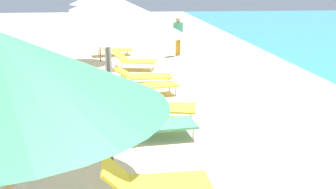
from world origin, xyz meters
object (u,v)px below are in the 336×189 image
(umbrella_fifth, at_px, (103,3))
(lounger_fifth_shoreside, at_px, (134,60))
(lounger_third_shoreside, at_px, (157,123))
(lounger_fourth_inland, at_px, (159,105))
(lounger_fifth_inland, at_px, (142,75))
(lounger_farthest_shoreside, at_px, (113,49))
(lounger_third_inland, at_px, (154,183))
(umbrella_fourth, at_px, (109,4))
(person_walking_near, at_px, (178,33))
(lounger_fourth_shoreside, at_px, (146,84))
(umbrella_third, at_px, (106,14))

(umbrella_fifth, height_order, lounger_fifth_shoreside, umbrella_fifth)
(lounger_third_shoreside, xyz_separation_m, lounger_fourth_inland, (0.14, 1.02, 0.02))
(lounger_fifth_inland, bearing_deg, lounger_farthest_shoreside, 100.67)
(umbrella_fifth, xyz_separation_m, lounger_fifth_inland, (1.06, -0.93, -1.97))
(lounger_third_inland, height_order, lounger_fifth_inland, lounger_third_inland)
(lounger_third_shoreside, relative_size, umbrella_fourth, 0.55)
(lounger_fourth_inland, relative_size, person_walking_near, 1.05)
(lounger_fifth_inland, height_order, person_walking_near, person_walking_near)
(lounger_farthest_shoreside, bearing_deg, lounger_third_inland, -96.64)
(lounger_fourth_shoreside, height_order, lounger_fourth_inland, lounger_fourth_shoreside)
(lounger_fourth_inland, bearing_deg, umbrella_fifth, 118.15)
(lounger_third_shoreside, relative_size, lounger_fourth_inland, 0.93)
(lounger_third_inland, xyz_separation_m, lounger_farthest_shoreside, (-0.71, 11.40, -0.08))
(lounger_third_inland, bearing_deg, lounger_fifth_shoreside, 88.96)
(lounger_fifth_inland, distance_m, person_walking_near, 4.81)
(umbrella_third, relative_size, person_walking_near, 1.82)
(lounger_third_inland, relative_size, lounger_farthest_shoreside, 0.94)
(umbrella_third, distance_m, lounger_fifth_inland, 5.85)
(umbrella_third, xyz_separation_m, lounger_fifth_inland, (0.77, 5.40, -2.13))
(lounger_fifth_shoreside, bearing_deg, lounger_third_shoreside, -74.50)
(person_walking_near, bearing_deg, lounger_fourth_shoreside, -65.22)
(umbrella_third, relative_size, umbrella_fifth, 1.11)
(lounger_fourth_shoreside, height_order, lounger_fifth_shoreside, lounger_fourth_shoreside)
(lounger_third_shoreside, xyz_separation_m, person_walking_near, (1.60, 8.64, 0.61))
(lounger_fifth_inland, bearing_deg, lounger_third_shoreside, -89.37)
(lounger_third_inland, xyz_separation_m, umbrella_fifth, (-0.85, 7.51, 1.90))
(lounger_fifth_shoreside, xyz_separation_m, lounger_farthest_shoreside, (-0.76, 2.79, -0.06))
(lounger_fourth_inland, xyz_separation_m, lounger_fifth_inland, (-0.18, 3.14, -0.06))
(lounger_third_inland, distance_m, lounger_fourth_shoreside, 5.34)
(lounger_fourth_inland, distance_m, person_walking_near, 7.77)
(lounger_third_shoreside, xyz_separation_m, lounger_third_inland, (-0.25, -2.42, 0.04))
(umbrella_fourth, bearing_deg, lounger_fifth_shoreside, 81.05)
(umbrella_third, relative_size, lounger_farthest_shoreside, 1.83)
(lounger_fourth_shoreside, relative_size, lounger_fifth_inland, 0.99)
(lounger_third_inland, bearing_deg, umbrella_third, 114.82)
(lounger_third_inland, distance_m, person_walking_near, 11.22)
(lounger_fourth_shoreside, xyz_separation_m, lounger_fifth_shoreside, (-0.18, 3.27, 0.00))
(lounger_third_shoreside, distance_m, lounger_farthest_shoreside, 9.04)
(umbrella_third, bearing_deg, lounger_fifth_shoreside, 85.26)
(umbrella_third, distance_m, lounger_third_shoreside, 2.56)
(umbrella_third, distance_m, lounger_farthest_shoreside, 10.44)
(lounger_fourth_inland, height_order, umbrella_fifth, umbrella_fifth)
(lounger_third_inland, height_order, lounger_fourth_shoreside, lounger_fourth_shoreside)
(umbrella_third, distance_m, lounger_fourth_inland, 3.21)
(person_walking_near, bearing_deg, lounger_fifth_inland, -69.64)
(lounger_fourth_shoreside, distance_m, lounger_fifth_shoreside, 3.28)
(umbrella_fourth, distance_m, person_walking_near, 7.24)
(lounger_third_inland, relative_size, person_walking_near, 0.93)
(lounger_fourth_shoreside, relative_size, person_walking_near, 1.05)
(lounger_fifth_inland, bearing_deg, lounger_fourth_shoreside, -88.69)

